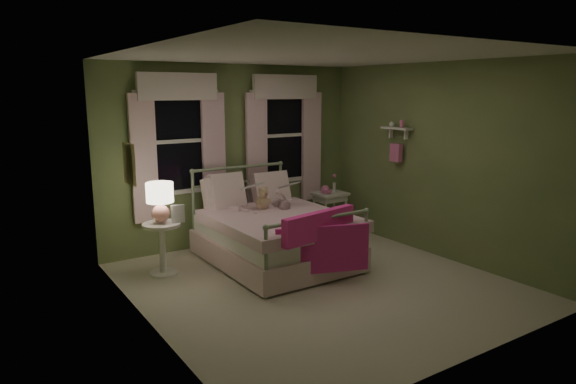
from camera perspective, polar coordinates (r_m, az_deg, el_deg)
room_shell at (r=5.79m, az=3.48°, el=1.98°), size 4.20×4.20×4.20m
bed at (r=6.73m, az=-1.62°, el=-4.75°), size 1.58×2.04×1.18m
pink_throw at (r=5.86m, az=3.66°, el=-4.82°), size 1.10×0.42×0.71m
child_left at (r=6.84m, az=-5.51°, el=0.25°), size 0.29×0.22×0.73m
child_right at (r=7.10m, az=-1.52°, el=0.93°), size 0.43×0.36×0.78m
book_left at (r=6.61m, az=-4.51°, el=0.15°), size 0.23×0.17×0.26m
book_right at (r=6.90m, az=-0.43°, el=0.30°), size 0.22×0.15×0.26m
teddy_bear at (r=6.86m, az=-2.81°, el=-0.87°), size 0.23×0.19×0.31m
nightstand_left at (r=6.46m, az=-13.81°, el=-5.36°), size 0.46×0.46×0.65m
table_lamp at (r=6.34m, az=-14.04°, el=-0.71°), size 0.33×0.33×0.49m
book_nightstand at (r=6.36m, az=-12.82°, el=-3.35°), size 0.21×0.26×0.02m
nightstand_right at (r=8.12m, az=4.69°, el=-0.75°), size 0.50×0.40×0.64m
pink_toy at (r=8.02m, az=4.17°, el=0.27°), size 0.14×0.19×0.14m
bud_vase at (r=8.18m, az=5.17°, el=1.05°), size 0.06×0.06×0.28m
window_left at (r=7.12m, az=-12.02°, el=6.10°), size 1.34×0.13×1.96m
window_right at (r=7.89m, az=-0.39°, el=6.82°), size 1.34×0.13×1.96m
wall_shelf at (r=7.53m, az=11.95°, el=5.61°), size 0.15×0.50×0.60m
framed_picture at (r=5.43m, az=-17.21°, el=3.02°), size 0.03×0.32×0.42m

